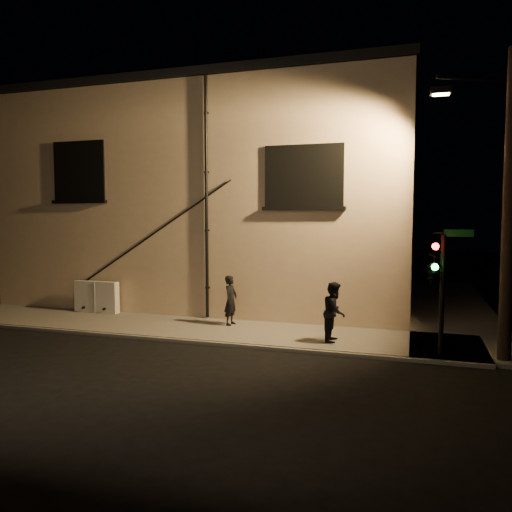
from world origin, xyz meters
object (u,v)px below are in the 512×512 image
(pedestrian_a, at_px, (231,300))
(pedestrian_b, at_px, (334,312))
(utility_cabinet, at_px, (97,297))
(traffic_signal, at_px, (435,271))
(streetlamp_pole, at_px, (506,201))

(pedestrian_a, relative_size, pedestrian_b, 0.96)
(utility_cabinet, relative_size, traffic_signal, 0.55)
(traffic_signal, distance_m, streetlamp_pole, 2.40)
(streetlamp_pole, bearing_deg, pedestrian_b, 173.18)
(pedestrian_a, xyz_separation_m, streetlamp_pole, (7.81, -1.66, 3.11))
(pedestrian_b, bearing_deg, streetlamp_pole, -95.62)
(utility_cabinet, relative_size, pedestrian_b, 1.04)
(pedestrian_a, relative_size, streetlamp_pole, 0.21)
(utility_cabinet, relative_size, pedestrian_a, 1.08)
(pedestrian_a, relative_size, traffic_signal, 0.50)
(pedestrian_b, xyz_separation_m, streetlamp_pole, (4.23, -0.51, 3.08))
(utility_cabinet, distance_m, pedestrian_a, 5.57)
(utility_cabinet, relative_size, streetlamp_pole, 0.23)
(utility_cabinet, distance_m, streetlamp_pole, 13.93)
(utility_cabinet, height_order, streetlamp_pole, streetlamp_pole)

